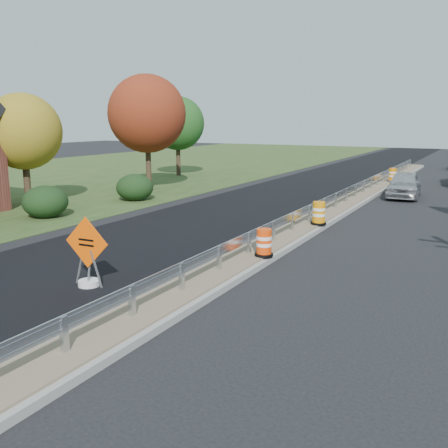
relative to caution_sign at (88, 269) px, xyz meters
The scene contains 15 objects.
ground 7.04m from the caution_sign, 66.92° to the left, with size 140.00×140.00×0.00m, color black.
grass_verge_near 26.88m from the caution_sign, 142.24° to the left, with size 30.00×120.00×0.03m, color #29471E.
milled_overlay 16.55m from the caution_sign, 95.72° to the left, with size 7.20×120.00×0.01m, color black.
median 14.72m from the caution_sign, 79.23° to the left, with size 1.60×55.00×0.23m.
guardrail 15.70m from the caution_sign, 79.91° to the left, with size 0.10×46.15×0.72m.
hedge_mid 10.88m from the caution_sign, 143.57° to the left, with size 2.09×2.09×1.52m, color black.
hedge_north 14.94m from the caution_sign, 123.51° to the left, with size 2.09×2.09×1.52m, color black.
tree_near_yellow 15.27m from the caution_sign, 145.38° to the left, with size 3.96×3.96×5.88m.
tree_near_red 19.87m from the caution_sign, 121.91° to the left, with size 4.95×4.95×7.35m.
tree_near_back 28.06m from the caution_sign, 118.45° to the left, with size 4.29×4.29×6.37m.
caution_sign is the anchor object (origin of this frame).
barrel_median_near 5.51m from the caution_sign, 53.21° to the left, with size 0.60×0.60×0.88m.
barrel_median_mid 10.54m from the caution_sign, 71.75° to the left, with size 0.64×0.64×0.95m.
barrel_median_far 26.82m from the caution_sign, 82.93° to the left, with size 0.65×0.65×0.95m.
car_silver 21.60m from the caution_sign, 76.74° to the left, with size 1.79×4.46×1.52m, color #BCBCC1.
Camera 1 is at (6.77, -16.22, 4.50)m, focal length 40.00 mm.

